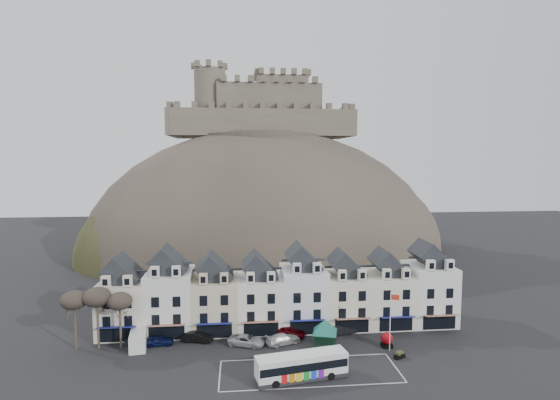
# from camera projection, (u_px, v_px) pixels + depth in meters

# --- Properties ---
(ground) EXTENTS (300.00, 300.00, 0.00)m
(ground) POSITION_uv_depth(u_px,v_px,m) (295.00, 377.00, 52.50)
(ground) COLOR black
(ground) RESTS_ON ground
(coach_bay_markings) EXTENTS (22.00, 7.50, 0.01)m
(coach_bay_markings) POSITION_uv_depth(u_px,v_px,m) (309.00, 371.00, 53.93)
(coach_bay_markings) COLOR silver
(coach_bay_markings) RESTS_ON ground
(townhouse_terrace) EXTENTS (54.40, 9.35, 11.80)m
(townhouse_terrace) POSITION_uv_depth(u_px,v_px,m) (282.00, 293.00, 67.81)
(townhouse_terrace) COLOR silver
(townhouse_terrace) RESTS_ON ground
(castle_hill) EXTENTS (100.00, 76.00, 68.00)m
(castle_hill) POSITION_uv_depth(u_px,v_px,m) (267.00, 252.00, 120.91)
(castle_hill) COLOR #3C372E
(castle_hill) RESTS_ON ground
(castle) EXTENTS (50.20, 22.20, 22.00)m
(castle) POSITION_uv_depth(u_px,v_px,m) (263.00, 108.00, 123.81)
(castle) COLOR brown
(castle) RESTS_ON ground
(tree_left_far) EXTENTS (3.61, 3.61, 8.24)m
(tree_left_far) POSITION_uv_depth(u_px,v_px,m) (74.00, 301.00, 59.48)
(tree_left_far) COLOR #3D3027
(tree_left_far) RESTS_ON ground
(tree_left_mid) EXTENTS (3.78, 3.78, 8.64)m
(tree_left_mid) POSITION_uv_depth(u_px,v_px,m) (97.00, 297.00, 59.73)
(tree_left_mid) COLOR #3D3027
(tree_left_mid) RESTS_ON ground
(tree_left_near) EXTENTS (3.43, 3.43, 7.84)m
(tree_left_near) POSITION_uv_depth(u_px,v_px,m) (120.00, 302.00, 60.08)
(tree_left_near) COLOR #3D3027
(tree_left_near) RESTS_ON ground
(bus) EXTENTS (11.30, 4.56, 3.11)m
(bus) POSITION_uv_depth(u_px,v_px,m) (302.00, 365.00, 51.92)
(bus) COLOR #262628
(bus) RESTS_ON ground
(bus_shelter) EXTENTS (6.33, 6.33, 4.16)m
(bus_shelter) POSITION_uv_depth(u_px,v_px,m) (325.00, 327.00, 59.79)
(bus_shelter) COLOR black
(bus_shelter) RESTS_ON ground
(red_buoy) EXTENTS (1.68, 1.68, 2.08)m
(red_buoy) POSITION_uv_depth(u_px,v_px,m) (387.00, 339.00, 60.79)
(red_buoy) COLOR black
(red_buoy) RESTS_ON ground
(flagpole) EXTENTS (1.09, 0.53, 8.14)m
(flagpole) POSITION_uv_depth(u_px,v_px,m) (391.00, 318.00, 59.31)
(flagpole) COLOR silver
(flagpole) RESTS_ON ground
(white_van) EXTENTS (2.86, 5.24, 2.27)m
(white_van) POSITION_uv_depth(u_px,v_px,m) (138.00, 339.00, 60.68)
(white_van) COLOR silver
(white_van) RESTS_ON ground
(planter_west) EXTENTS (1.27, 0.95, 1.14)m
(planter_west) POSITION_uv_depth(u_px,v_px,m) (398.00, 355.00, 57.26)
(planter_west) COLOR black
(planter_west) RESTS_ON ground
(planter_east) EXTENTS (0.94, 0.65, 0.93)m
(planter_east) POSITION_uv_depth(u_px,v_px,m) (401.00, 354.00, 57.70)
(planter_east) COLOR black
(planter_east) RESTS_ON ground
(car_navy) EXTENTS (4.35, 2.05, 1.44)m
(car_navy) POSITION_uv_depth(u_px,v_px,m) (158.00, 340.00, 61.33)
(car_navy) COLOR #0C123E
(car_navy) RESTS_ON ground
(car_black) EXTENTS (4.72, 2.52, 1.48)m
(car_black) POSITION_uv_depth(u_px,v_px,m) (197.00, 337.00, 62.50)
(car_black) COLOR black
(car_black) RESTS_ON ground
(car_silver) EXTENTS (5.57, 3.88, 1.43)m
(car_silver) POSITION_uv_depth(u_px,v_px,m) (246.00, 340.00, 61.31)
(car_silver) COLOR #B3B6BC
(car_silver) RESTS_ON ground
(car_white) EXTENTS (5.41, 3.69, 1.46)m
(car_white) POSITION_uv_depth(u_px,v_px,m) (283.00, 339.00, 61.80)
(car_white) COLOR silver
(car_white) RESTS_ON ground
(car_maroon) EXTENTS (4.99, 3.62, 1.58)m
(car_maroon) POSITION_uv_depth(u_px,v_px,m) (290.00, 331.00, 64.39)
(car_maroon) COLOR #56040B
(car_maroon) RESTS_ON ground
(car_charcoal) EXTENTS (4.47, 2.39, 1.40)m
(car_charcoal) POSITION_uv_depth(u_px,v_px,m) (342.00, 330.00, 65.15)
(car_charcoal) COLOR black
(car_charcoal) RESTS_ON ground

